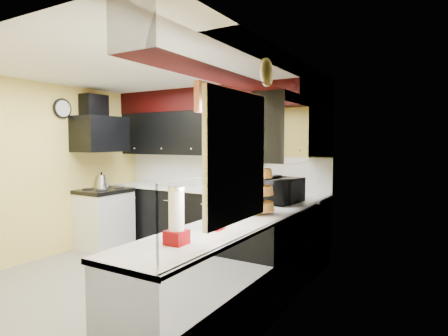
% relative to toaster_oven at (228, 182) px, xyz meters
% --- Properties ---
extents(ground, '(3.60, 3.60, 0.00)m').
position_rel_toaster_oven_xyz_m(ground, '(-0.37, -1.43, -1.07)').
color(ground, gray).
rests_on(ground, ground).
extents(wall_back, '(3.60, 0.06, 2.50)m').
position_rel_toaster_oven_xyz_m(wall_back, '(-0.37, 0.37, 0.18)').
color(wall_back, '#E0C666').
rests_on(wall_back, ground).
extents(wall_right, '(0.06, 3.60, 2.50)m').
position_rel_toaster_oven_xyz_m(wall_right, '(1.43, -1.43, 0.18)').
color(wall_right, '#E0C666').
rests_on(wall_right, ground).
extents(wall_left, '(0.06, 3.60, 2.50)m').
position_rel_toaster_oven_xyz_m(wall_left, '(-2.17, -1.43, 0.18)').
color(wall_left, '#E0C666').
rests_on(wall_left, ground).
extents(ceiling, '(3.60, 3.60, 0.06)m').
position_rel_toaster_oven_xyz_m(ceiling, '(-0.37, -1.43, 1.43)').
color(ceiling, white).
rests_on(ceiling, wall_back).
extents(cab_back, '(3.60, 0.60, 0.90)m').
position_rel_toaster_oven_xyz_m(cab_back, '(-0.37, 0.07, -0.62)').
color(cab_back, black).
rests_on(cab_back, ground).
extents(cab_right, '(0.60, 3.00, 0.90)m').
position_rel_toaster_oven_xyz_m(cab_right, '(1.13, -1.73, -0.62)').
color(cab_right, black).
rests_on(cab_right, ground).
extents(counter_back, '(3.62, 0.64, 0.04)m').
position_rel_toaster_oven_xyz_m(counter_back, '(-0.37, 0.07, -0.15)').
color(counter_back, white).
rests_on(counter_back, cab_back).
extents(counter_right, '(0.64, 3.02, 0.04)m').
position_rel_toaster_oven_xyz_m(counter_right, '(1.13, -1.73, -0.15)').
color(counter_right, white).
rests_on(counter_right, cab_right).
extents(splash_back, '(3.60, 0.02, 0.50)m').
position_rel_toaster_oven_xyz_m(splash_back, '(-0.37, 0.36, 0.12)').
color(splash_back, white).
rests_on(splash_back, counter_back).
extents(splash_right, '(0.02, 3.60, 0.50)m').
position_rel_toaster_oven_xyz_m(splash_right, '(1.42, -1.43, 0.12)').
color(splash_right, white).
rests_on(splash_right, counter_right).
extents(upper_back, '(2.60, 0.35, 0.70)m').
position_rel_toaster_oven_xyz_m(upper_back, '(-0.87, 0.20, 0.73)').
color(upper_back, black).
rests_on(upper_back, wall_back).
extents(upper_right, '(0.35, 1.80, 0.70)m').
position_rel_toaster_oven_xyz_m(upper_right, '(1.25, -0.53, 0.73)').
color(upper_right, black).
rests_on(upper_right, wall_right).
extents(soffit_back, '(3.60, 0.36, 0.35)m').
position_rel_toaster_oven_xyz_m(soffit_back, '(-0.37, 0.19, 1.25)').
color(soffit_back, black).
rests_on(soffit_back, wall_back).
extents(soffit_right, '(0.36, 3.24, 0.35)m').
position_rel_toaster_oven_xyz_m(soffit_right, '(1.25, -1.61, 1.25)').
color(soffit_right, black).
rests_on(soffit_right, wall_right).
extents(stove, '(0.60, 0.75, 0.86)m').
position_rel_toaster_oven_xyz_m(stove, '(-1.87, -0.68, -0.64)').
color(stove, white).
rests_on(stove, ground).
extents(cooktop, '(0.62, 0.77, 0.06)m').
position_rel_toaster_oven_xyz_m(cooktop, '(-1.87, -0.68, -0.18)').
color(cooktop, black).
rests_on(cooktop, stove).
extents(hood, '(0.50, 0.78, 0.55)m').
position_rel_toaster_oven_xyz_m(hood, '(-1.92, -0.68, 0.71)').
color(hood, black).
rests_on(hood, wall_left).
extents(hood_duct, '(0.24, 0.40, 0.40)m').
position_rel_toaster_oven_xyz_m(hood_duct, '(-2.05, -0.68, 1.13)').
color(hood_duct, black).
rests_on(hood_duct, wall_left).
extents(window, '(0.03, 0.86, 0.96)m').
position_rel_toaster_oven_xyz_m(window, '(1.41, -2.33, 0.48)').
color(window, white).
rests_on(window, wall_right).
extents(valance, '(0.04, 0.88, 0.20)m').
position_rel_toaster_oven_xyz_m(valance, '(1.36, -2.33, 0.88)').
color(valance, red).
rests_on(valance, wall_right).
extents(pan_top, '(0.03, 0.22, 0.40)m').
position_rel_toaster_oven_xyz_m(pan_top, '(0.45, 0.12, 0.93)').
color(pan_top, black).
rests_on(pan_top, upper_back).
extents(pan_mid, '(0.03, 0.28, 0.46)m').
position_rel_toaster_oven_xyz_m(pan_mid, '(0.45, -0.01, 0.68)').
color(pan_mid, black).
rests_on(pan_mid, upper_back).
extents(pan_low, '(0.03, 0.24, 0.42)m').
position_rel_toaster_oven_xyz_m(pan_low, '(0.45, 0.25, 0.65)').
color(pan_low, black).
rests_on(pan_low, upper_back).
extents(cut_board, '(0.03, 0.26, 0.35)m').
position_rel_toaster_oven_xyz_m(cut_board, '(0.46, -0.13, 0.73)').
color(cut_board, white).
rests_on(cut_board, upper_back).
extents(baskets, '(0.27, 0.27, 0.50)m').
position_rel_toaster_oven_xyz_m(baskets, '(1.15, -1.38, 0.11)').
color(baskets, brown).
rests_on(baskets, upper_right).
extents(clock, '(0.03, 0.30, 0.30)m').
position_rel_toaster_oven_xyz_m(clock, '(-2.14, -1.18, 1.08)').
color(clock, black).
rests_on(clock, wall_left).
extents(deco_plate, '(0.03, 0.24, 0.24)m').
position_rel_toaster_oven_xyz_m(deco_plate, '(1.40, -1.78, 1.18)').
color(deco_plate, white).
rests_on(deco_plate, wall_right).
extents(toaster_oven, '(0.57, 0.52, 0.27)m').
position_rel_toaster_oven_xyz_m(toaster_oven, '(0.00, 0.00, 0.00)').
color(toaster_oven, black).
rests_on(toaster_oven, counter_back).
extents(microwave, '(0.42, 0.57, 0.29)m').
position_rel_toaster_oven_xyz_m(microwave, '(1.09, -0.64, 0.01)').
color(microwave, black).
rests_on(microwave, counter_right).
extents(utensil_crock, '(0.18, 0.18, 0.18)m').
position_rel_toaster_oven_xyz_m(utensil_crock, '(0.38, 0.11, -0.05)').
color(utensil_crock, white).
rests_on(utensil_crock, counter_back).
extents(knife_block, '(0.14, 0.17, 0.25)m').
position_rel_toaster_oven_xyz_m(knife_block, '(0.73, 0.08, -0.01)').
color(knife_block, black).
rests_on(knife_block, counter_back).
extents(kettle, '(0.29, 0.29, 0.21)m').
position_rel_toaster_oven_xyz_m(kettle, '(-2.05, -0.56, -0.05)').
color(kettle, '#A5A5AA').
rests_on(kettle, cooktop).
extents(dispenser_a, '(0.17, 0.17, 0.40)m').
position_rel_toaster_oven_xyz_m(dispenser_a, '(1.11, -2.16, 0.07)').
color(dispenser_a, '#5B0A0A').
rests_on(dispenser_a, counter_right).
extents(dispenser_b, '(0.14, 0.14, 0.38)m').
position_rel_toaster_oven_xyz_m(dispenser_b, '(1.13, -2.68, 0.06)').
color(dispenser_b, '#5B0D00').
rests_on(dispenser_b, counter_right).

